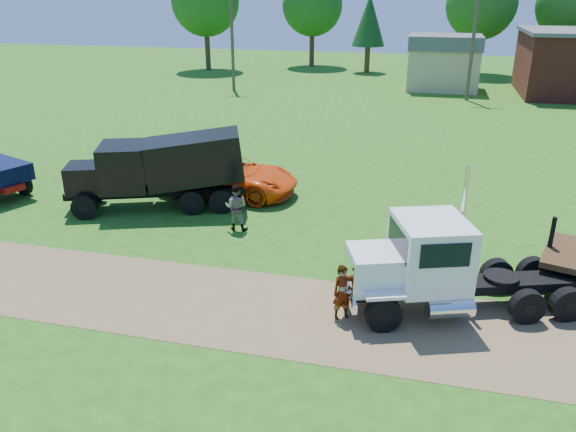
% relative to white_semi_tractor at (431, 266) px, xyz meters
% --- Properties ---
extents(ground, '(140.00, 140.00, 0.00)m').
position_rel_white_semi_tractor_xyz_m(ground, '(-3.60, -1.16, -1.38)').
color(ground, '#265512').
rests_on(ground, ground).
extents(dirt_track, '(120.00, 4.20, 0.01)m').
position_rel_white_semi_tractor_xyz_m(dirt_track, '(-3.60, -1.16, -1.37)').
color(dirt_track, brown).
rests_on(dirt_track, ground).
extents(white_semi_tractor, '(6.77, 4.16, 4.03)m').
position_rel_white_semi_tractor_xyz_m(white_semi_tractor, '(0.00, 0.00, 0.00)').
color(white_semi_tractor, black).
rests_on(white_semi_tractor, ground).
extents(black_dump_truck, '(7.28, 4.48, 3.12)m').
position_rel_white_semi_tractor_xyz_m(black_dump_truck, '(-10.69, 5.58, 0.34)').
color(black_dump_truck, black).
rests_on(black_dump_truck, ground).
extents(orange_pickup, '(6.16, 3.15, 1.66)m').
position_rel_white_semi_tractor_xyz_m(orange_pickup, '(-8.67, 7.78, -0.55)').
color(orange_pickup, '#F24E0B').
rests_on(orange_pickup, ground).
extents(spectator_a, '(0.69, 0.63, 1.58)m').
position_rel_white_semi_tractor_xyz_m(spectator_a, '(-2.27, -1.02, -0.59)').
color(spectator_a, '#999999').
rests_on(spectator_a, ground).
extents(spectator_b, '(0.88, 0.70, 1.77)m').
position_rel_white_semi_tractor_xyz_m(spectator_b, '(-7.08, 4.11, -0.49)').
color(spectator_b, '#999999').
rests_on(spectator_b, ground).
extents(tan_shed, '(6.20, 5.40, 4.70)m').
position_rel_white_semi_tractor_xyz_m(tan_shed, '(0.40, 38.84, 1.05)').
color(tan_shed, tan).
rests_on(tan_shed, ground).
extents(utility_poles, '(42.20, 0.28, 9.00)m').
position_rel_white_semi_tractor_xyz_m(utility_poles, '(2.40, 33.84, 3.34)').
color(utility_poles, '#443826').
rests_on(utility_poles, ground).
extents(tree_row, '(57.99, 13.14, 10.79)m').
position_rel_white_semi_tractor_xyz_m(tree_row, '(-0.24, 49.30, 5.49)').
color(tree_row, '#3C2E18').
rests_on(tree_row, ground).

